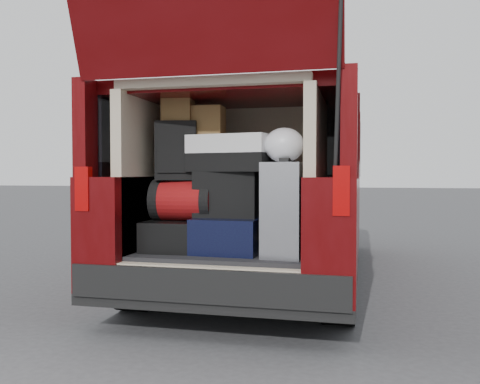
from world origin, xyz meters
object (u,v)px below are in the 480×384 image
object	(u,v)px
black_hardshell	(176,235)
silver_roller	(287,209)
black_soft_case	(228,194)
red_duffel	(184,200)
twotone_duffel	(231,153)
backpack	(177,151)
navy_hardshell	(232,234)

from	to	relation	value
black_hardshell	silver_roller	bearing A→B (deg)	-9.87
black_hardshell	black_soft_case	distance (m)	0.51
silver_roller	red_duffel	xyz separation A→B (m)	(-0.80, 0.11, 0.05)
red_duffel	twotone_duffel	xyz separation A→B (m)	(0.37, 0.00, 0.35)
red_duffel	silver_roller	bearing A→B (deg)	-8.42
silver_roller	red_duffel	bearing A→B (deg)	178.55
black_soft_case	backpack	bearing A→B (deg)	-178.05
black_hardshell	backpack	size ratio (longest dim) A/B	1.26
navy_hardshell	twotone_duffel	bearing A→B (deg)	-138.68
twotone_duffel	black_hardshell	bearing A→B (deg)	-170.12
navy_hardshell	silver_roller	bearing A→B (deg)	-12.55
silver_roller	black_soft_case	world-z (taller)	silver_roller
backpack	black_hardshell	bearing A→B (deg)	-178.15
black_hardshell	backpack	bearing A→B (deg)	9.43
navy_hardshell	twotone_duffel	xyz separation A→B (m)	(-0.00, -0.00, 0.60)
silver_roller	black_hardshell	bearing A→B (deg)	178.81
red_duffel	black_soft_case	distance (m)	0.35
red_duffel	twotone_duffel	distance (m)	0.50
navy_hardshell	black_soft_case	world-z (taller)	black_soft_case
silver_roller	black_soft_case	size ratio (longest dim) A/B	1.40
red_duffel	twotone_duffel	world-z (taller)	twotone_duffel
black_hardshell	black_soft_case	xyz separation A→B (m)	(0.41, 0.01, 0.31)
red_duffel	backpack	xyz separation A→B (m)	(-0.05, 0.01, 0.37)
black_hardshell	red_duffel	distance (m)	0.27
red_duffel	black_soft_case	world-z (taller)	black_soft_case
black_hardshell	silver_roller	distance (m)	0.89
black_soft_case	twotone_duffel	distance (m)	0.30
backpack	silver_roller	bearing A→B (deg)	-17.72
backpack	navy_hardshell	bearing A→B (deg)	-10.08
navy_hardshell	twotone_duffel	size ratio (longest dim) A/B	0.97
silver_roller	black_soft_case	distance (m)	0.48
black_hardshell	twotone_duffel	size ratio (longest dim) A/B	0.92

